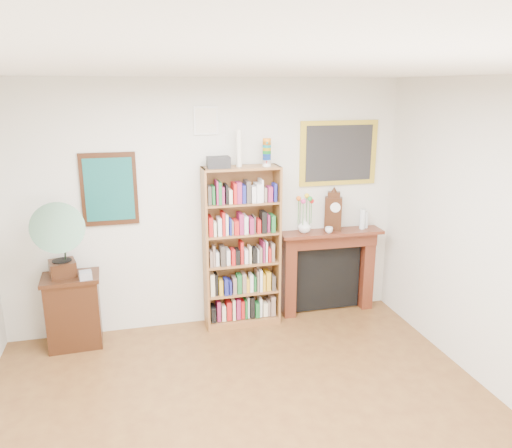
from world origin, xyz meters
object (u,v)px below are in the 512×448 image
Objects in this scene: fireplace at (328,264)px; flower_vase at (304,226)px; bottle_left at (362,219)px; bottle_right at (366,220)px; side_cabinet at (74,311)px; cd_stack at (86,275)px; bookshelf at (242,239)px; gramophone at (57,236)px; mantel_clock at (333,212)px; teacup at (329,230)px.

fireplace is 7.53× the size of flower_vase.
flower_vase is 0.69× the size of bottle_left.
bottle_left reaches higher than bottle_right.
side_cabinet is 6.60× the size of cd_stack.
bookshelf is 17.84× the size of cd_stack.
gramophone is 3.48m from bottle_right.
mantel_clock is at bearing 4.98° from cd_stack.
flower_vase is (2.45, 0.23, 0.30)m from cd_stack.
cd_stack is 3.20m from bottle_left.
gramophone is 3.49× the size of bottle_left.
flower_vase reaches higher than teacup.
bottle_left is (3.34, 0.09, 0.77)m from side_cabinet.
side_cabinet is 0.88m from gramophone.
fireplace is 5.20× the size of bottle_left.
bookshelf reaches higher than teacup.
bookshelf is at bearing -176.19° from flower_vase.
bottle_left is at bearing -5.51° from fireplace.
mantel_clock is 2.32× the size of bottle_right.
teacup is at bearing -113.97° from fireplace.
fireplace is 3.10m from gramophone.
flower_vase is at bearing 178.23° from bottle_left.
bookshelf is 10.71× the size of bottle_right.
fireplace is (1.10, 0.08, -0.43)m from bookshelf.
teacup reaches higher than cd_stack.
gramophone is at bearing -176.87° from bottle_left.
gramophone is at bearing -175.55° from flower_vase.
bookshelf is at bearing -178.90° from bottle_left.
flower_vase is at bearing -8.84° from gramophone.
flower_vase is (-0.36, -0.01, -0.14)m from mantel_clock.
side_cabinet is at bearing -178.52° from bottle_left.
side_cabinet is 3.96× the size of bottle_right.
fireplace is at bearing 64.10° from teacup.
bottle_right is (1.55, 0.06, 0.11)m from bookshelf.
gramophone is 1.81× the size of mantel_clock.
bottle_left reaches higher than flower_vase.
cd_stack reaches higher than side_cabinet.
bookshelf is 1.18m from fireplace.
bookshelf is 0.77m from flower_vase.
side_cabinet is 0.95× the size of gramophone.
mantel_clock reaches higher than bottle_left.
teacup is 0.53m from bottle_right.
flower_vase is (0.77, 0.05, 0.09)m from bookshelf.
cd_stack is at bearing -176.22° from bottle_left.
fireplace is 0.62m from flower_vase.
mantel_clock is 0.38m from bottle_left.
fireplace is at bearing 0.32° from side_cabinet.
flower_vase reaches higher than fireplace.
fireplace is 2.80m from cd_stack.
gramophone reaches higher than bottle_left.
gramophone is 6.98× the size of cd_stack.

